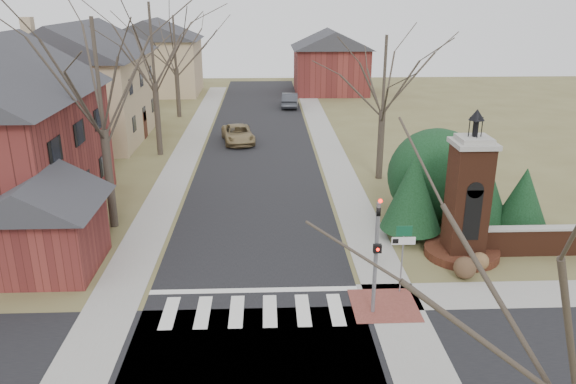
{
  "coord_description": "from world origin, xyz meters",
  "views": [
    {
      "loc": [
        0.55,
        -16.85,
        10.83
      ],
      "look_at": [
        1.46,
        6.0,
        2.71
      ],
      "focal_mm": 35.0,
      "sensor_mm": 36.0,
      "label": 1
    }
  ],
  "objects_px": {
    "sign_post": "(403,246)",
    "distant_car": "(290,100)",
    "brick_gate_monument": "(466,210)",
    "pickup_truck": "(238,134)",
    "traffic_signal_pole": "(377,247)"
  },
  "relations": [
    {
      "from": "sign_post",
      "to": "distant_car",
      "type": "relative_size",
      "value": 0.62
    },
    {
      "from": "sign_post",
      "to": "brick_gate_monument",
      "type": "bearing_deg",
      "value": 41.42
    },
    {
      "from": "brick_gate_monument",
      "to": "pickup_truck",
      "type": "height_order",
      "value": "brick_gate_monument"
    },
    {
      "from": "pickup_truck",
      "to": "traffic_signal_pole",
      "type": "bearing_deg",
      "value": -85.76
    },
    {
      "from": "traffic_signal_pole",
      "to": "sign_post",
      "type": "bearing_deg",
      "value": 47.57
    },
    {
      "from": "brick_gate_monument",
      "to": "distant_car",
      "type": "height_order",
      "value": "brick_gate_monument"
    },
    {
      "from": "brick_gate_monument",
      "to": "distant_car",
      "type": "bearing_deg",
      "value": 99.96
    },
    {
      "from": "brick_gate_monument",
      "to": "pickup_truck",
      "type": "bearing_deg",
      "value": 117.75
    },
    {
      "from": "sign_post",
      "to": "distant_car",
      "type": "distance_m",
      "value": 37.33
    },
    {
      "from": "sign_post",
      "to": "distant_car",
      "type": "height_order",
      "value": "sign_post"
    },
    {
      "from": "sign_post",
      "to": "distant_car",
      "type": "xyz_separation_m",
      "value": [
        -2.6,
        37.22,
        -1.22
      ]
    },
    {
      "from": "brick_gate_monument",
      "to": "pickup_truck",
      "type": "xyz_separation_m",
      "value": [
        -10.6,
        20.15,
        -1.51
      ]
    },
    {
      "from": "distant_car",
      "to": "traffic_signal_pole",
      "type": "bearing_deg",
      "value": 96.17
    },
    {
      "from": "traffic_signal_pole",
      "to": "sign_post",
      "type": "height_order",
      "value": "traffic_signal_pole"
    },
    {
      "from": "brick_gate_monument",
      "to": "pickup_truck",
      "type": "relative_size",
      "value": 1.36
    }
  ]
}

